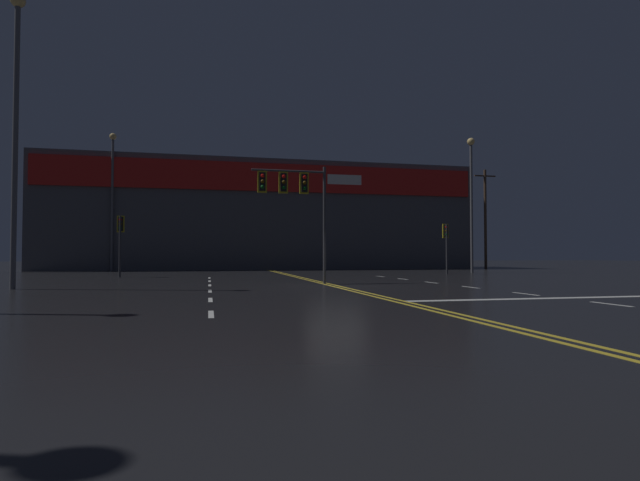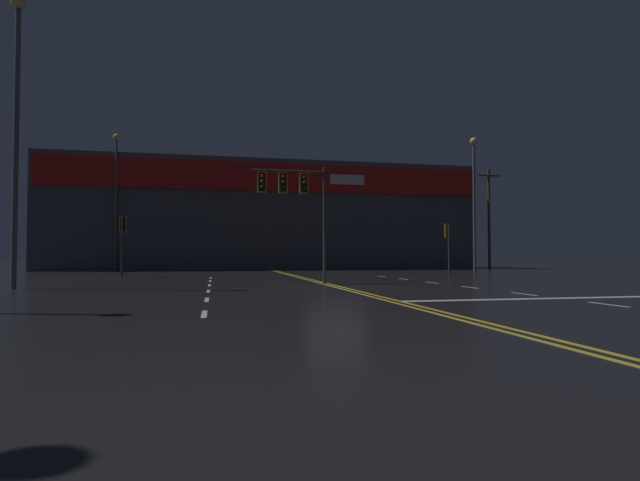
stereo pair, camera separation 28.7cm
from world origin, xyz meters
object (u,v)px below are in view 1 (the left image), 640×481
Objects in this scene: traffic_signal_corner_northwest at (120,232)px; streetlight_far_right at (16,104)px; traffic_signal_corner_northeast at (446,237)px; traffic_signal_median at (293,192)px; streetlight_near_left at (471,187)px; streetlight_far_left at (112,185)px.

traffic_signal_corner_northwest is 11.46m from streetlight_far_right.
traffic_signal_median is at bearing -143.19° from traffic_signal_corner_northeast.
streetlight_near_left reaches higher than traffic_signal_corner_northwest.
traffic_signal_corner_northwest is (-8.89, 8.88, -1.53)m from traffic_signal_median.
traffic_signal_corner_northwest is 0.32× the size of streetlight_far_left.
traffic_signal_median reaches higher than traffic_signal_corner_northeast.
traffic_signal_corner_northwest is 0.32× the size of streetlight_far_right.
traffic_signal_median is 0.54× the size of streetlight_near_left.
streetlight_far_right reaches higher than traffic_signal_corner_northwest.
streetlight_far_left is at bearing 159.38° from streetlight_near_left.
traffic_signal_median reaches higher than traffic_signal_corner_northwest.
streetlight_far_left is at bearing 153.02° from traffic_signal_corner_northeast.
streetlight_far_left reaches higher than streetlight_far_right.
traffic_signal_median is 24.39m from streetlight_far_left.
traffic_signal_median is at bearing -61.45° from streetlight_far_left.
traffic_signal_corner_northwest is at bearing -179.26° from traffic_signal_corner_northeast.
traffic_signal_corner_northeast is (12.23, 9.15, -1.66)m from traffic_signal_median.
streetlight_far_left reaches higher than traffic_signal_corner_northwest.
traffic_signal_median is at bearing -44.96° from traffic_signal_corner_northwest.
traffic_signal_median is 15.37m from traffic_signal_corner_northeast.
streetlight_far_right reaches higher than streetlight_near_left.
streetlight_far_right is (-2.14, -10.36, 4.42)m from traffic_signal_corner_northwest.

